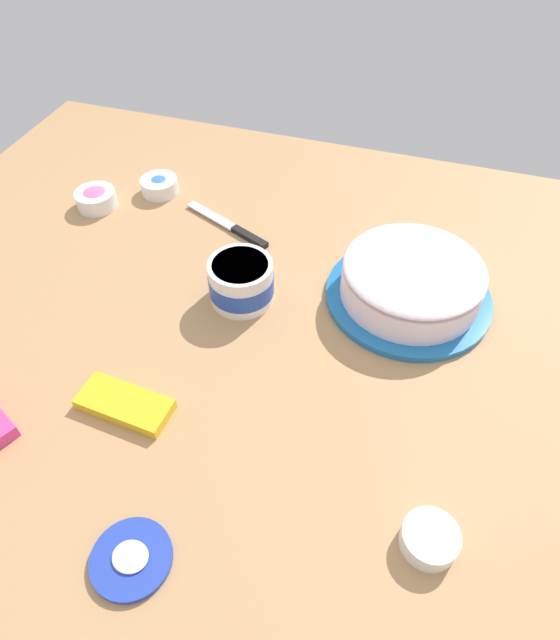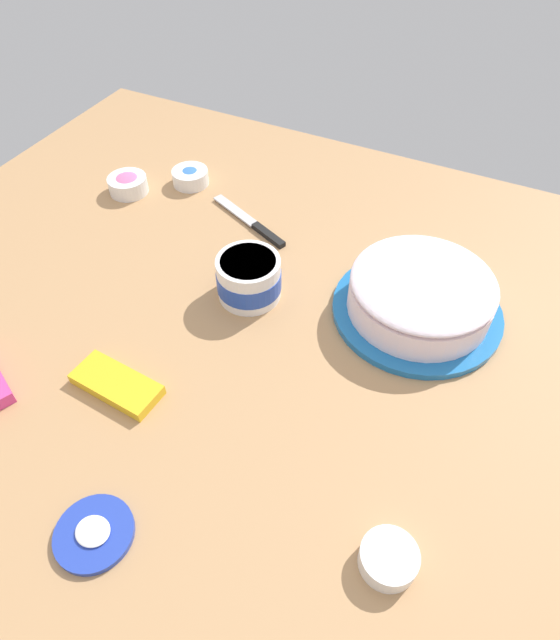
# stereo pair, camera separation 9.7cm
# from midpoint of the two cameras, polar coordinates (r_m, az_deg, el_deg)

# --- Properties ---
(ground_plane) EXTENTS (1.54, 1.54, 0.00)m
(ground_plane) POSITION_cam_midpoint_polar(r_m,az_deg,el_deg) (0.98, -5.32, -2.71)
(ground_plane) COLOR tan
(frosted_cake) EXTENTS (0.32, 0.32, 0.10)m
(frosted_cake) POSITION_cam_midpoint_polar(r_m,az_deg,el_deg) (1.04, 17.15, 2.31)
(frosted_cake) COLOR #1E6BB2
(frosted_cake) RESTS_ON ground_plane
(frosting_tub) EXTENTS (0.12, 0.12, 0.09)m
(frosting_tub) POSITION_cam_midpoint_polar(r_m,az_deg,el_deg) (1.03, -0.62, 4.36)
(frosting_tub) COLOR white
(frosting_tub) RESTS_ON ground_plane
(frosting_tub_lid) EXTENTS (0.11, 0.11, 0.02)m
(frosting_tub_lid) POSITION_cam_midpoint_polar(r_m,az_deg,el_deg) (0.82, -15.63, -21.03)
(frosting_tub_lid) COLOR #233DAD
(frosting_tub_lid) RESTS_ON ground_plane
(spreading_knife) EXTENTS (0.22, 0.11, 0.01)m
(spreading_knife) POSITION_cam_midpoint_polar(r_m,az_deg,el_deg) (1.22, -0.41, 9.90)
(spreading_knife) COLOR silver
(spreading_knife) RESTS_ON ground_plane
(sprinkle_bowl_yellow) EXTENTS (0.08, 0.08, 0.03)m
(sprinkle_bowl_yellow) POSITION_cam_midpoint_polar(r_m,az_deg,el_deg) (0.80, 15.11, -23.30)
(sprinkle_bowl_yellow) COLOR white
(sprinkle_bowl_yellow) RESTS_ON ground_plane
(sprinkle_bowl_blue) EXTENTS (0.09, 0.09, 0.04)m
(sprinkle_bowl_blue) POSITION_cam_midpoint_polar(r_m,az_deg,el_deg) (1.36, -7.36, 14.69)
(sprinkle_bowl_blue) COLOR white
(sprinkle_bowl_blue) RESTS_ON ground_plane
(sprinkle_bowl_pink) EXTENTS (0.09, 0.09, 0.04)m
(sprinkle_bowl_pink) POSITION_cam_midpoint_polar(r_m,az_deg,el_deg) (1.36, -13.73, 13.69)
(sprinkle_bowl_pink) COLOR white
(sprinkle_bowl_pink) RESTS_ON ground_plane
(candy_box_upper) EXTENTS (0.16, 0.08, 0.02)m
(candy_box_upper) POSITION_cam_midpoint_polar(r_m,az_deg,el_deg) (0.94, -14.00, -6.77)
(candy_box_upper) COLOR yellow
(candy_box_upper) RESTS_ON ground_plane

